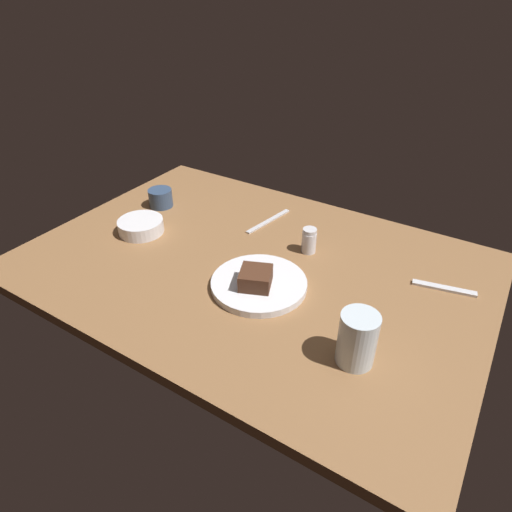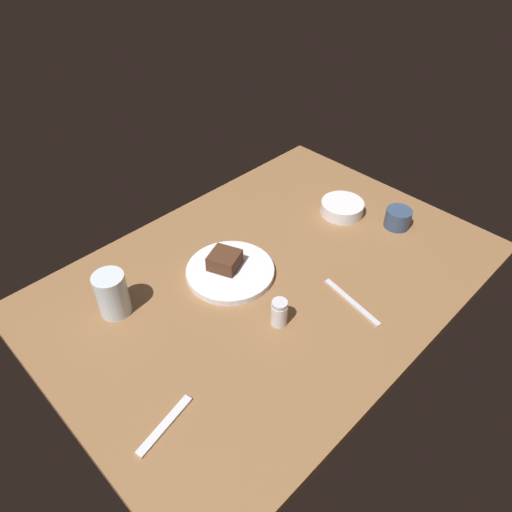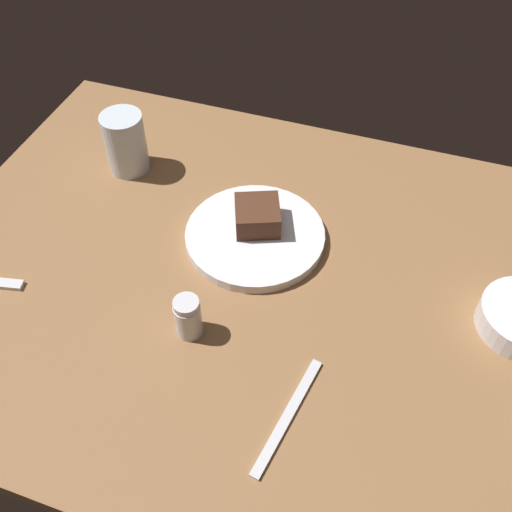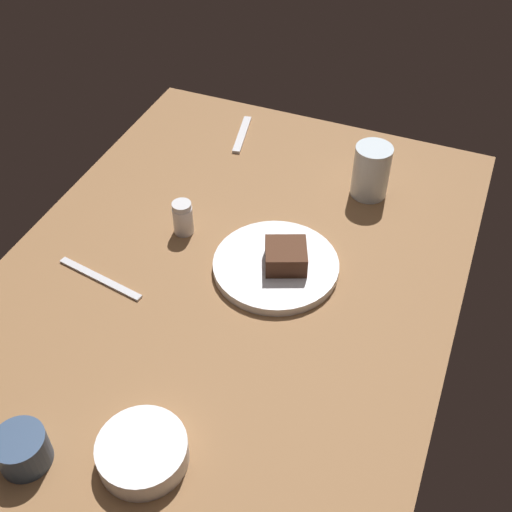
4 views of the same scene
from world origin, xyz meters
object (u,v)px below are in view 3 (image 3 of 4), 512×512
object	(u,v)px
water_glass	(125,143)
butter_knife	(288,416)
dessert_plate	(255,236)
chocolate_cake_slice	(257,216)
salt_shaker	(188,317)

from	to	relation	value
water_glass	butter_knife	size ratio (longest dim) A/B	0.61
water_glass	butter_knife	distance (cm)	59.22
dessert_plate	chocolate_cake_slice	size ratio (longest dim) A/B	3.13
dessert_plate	butter_knife	world-z (taller)	dessert_plate
chocolate_cake_slice	salt_shaker	bearing A→B (deg)	82.60
water_glass	dessert_plate	bearing A→B (deg)	160.51
chocolate_cake_slice	water_glass	xyz separation A→B (cm)	(28.73, -8.39, 1.90)
chocolate_cake_slice	water_glass	distance (cm)	29.99
chocolate_cake_slice	water_glass	size ratio (longest dim) A/B	0.65
dessert_plate	water_glass	world-z (taller)	water_glass
salt_shaker	water_glass	world-z (taller)	water_glass
chocolate_cake_slice	butter_knife	xyz separation A→B (cm)	(-14.96, 31.20, -3.67)
butter_knife	salt_shaker	bearing A→B (deg)	74.45
butter_knife	dessert_plate	bearing A→B (deg)	36.51
water_glass	butter_knife	xyz separation A→B (cm)	(-43.69, 39.59, -5.56)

